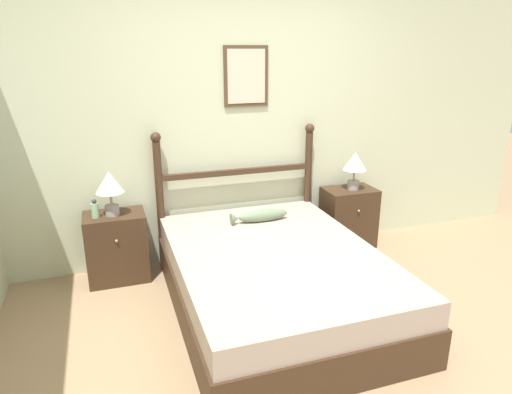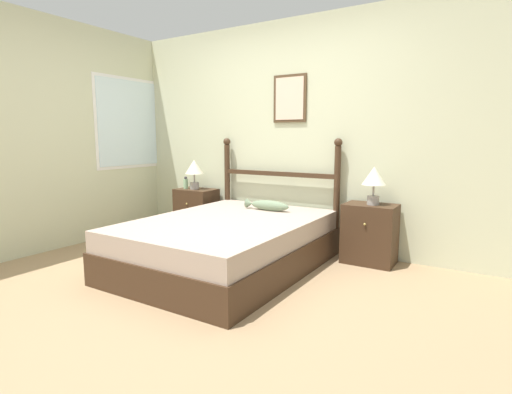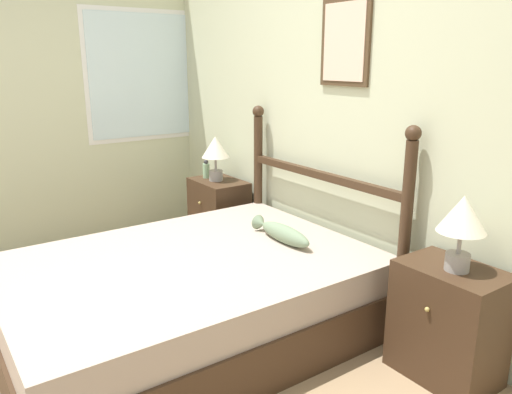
% 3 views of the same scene
% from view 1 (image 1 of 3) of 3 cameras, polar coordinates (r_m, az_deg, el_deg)
% --- Properties ---
extents(ground_plane, '(16.00, 16.00, 0.00)m').
position_cam_1_polar(ground_plane, '(3.21, 8.00, -18.75)').
color(ground_plane, '#9E7F5B').
extents(wall_back, '(6.40, 0.08, 2.55)m').
position_cam_1_polar(wall_back, '(4.23, -1.82, 9.39)').
color(wall_back, beige).
rests_on(wall_back, ground_plane).
extents(bed, '(1.50, 2.07, 0.48)m').
position_cam_1_polar(bed, '(3.54, 2.46, -10.29)').
color(bed, '#3D2819').
rests_on(bed, ground_plane).
extents(headboard, '(1.52, 0.09, 1.24)m').
position_cam_1_polar(headboard, '(4.24, -2.33, 1.29)').
color(headboard, '#3D2819').
rests_on(headboard, ground_plane).
extents(nightstand_left, '(0.50, 0.37, 0.60)m').
position_cam_1_polar(nightstand_left, '(4.10, -16.99, -5.98)').
color(nightstand_left, '#3D2819').
rests_on(nightstand_left, ground_plane).
extents(nightstand_right, '(0.50, 0.37, 0.60)m').
position_cam_1_polar(nightstand_right, '(4.68, 11.46, -2.50)').
color(nightstand_right, '#3D2819').
rests_on(nightstand_right, ground_plane).
extents(table_lamp_left, '(0.23, 0.23, 0.37)m').
position_cam_1_polar(table_lamp_left, '(3.90, -17.83, 1.40)').
color(table_lamp_left, gray).
rests_on(table_lamp_left, nightstand_left).
extents(table_lamp_right, '(0.23, 0.23, 0.37)m').
position_cam_1_polar(table_lamp_right, '(4.52, 12.24, 4.09)').
color(table_lamp_right, gray).
rests_on(table_lamp_right, nightstand_right).
extents(bottle, '(0.06, 0.06, 0.16)m').
position_cam_1_polar(bottle, '(3.94, -19.48, -1.47)').
color(bottle, '#99C699').
rests_on(bottle, nightstand_left).
extents(fish_pillow, '(0.52, 0.10, 0.11)m').
position_cam_1_polar(fish_pillow, '(3.97, 0.50, -2.33)').
color(fish_pillow, gray).
rests_on(fish_pillow, bed).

